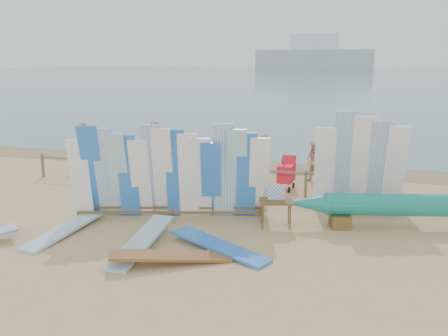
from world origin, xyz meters
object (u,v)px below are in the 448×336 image
(main_surfboard_rack, at_px, (170,176))
(beachgoer_0, at_px, (104,149))
(outrigger_canoe, at_px, (410,206))
(beachgoer_11, at_px, (155,141))
(side_surfboard_rack, at_px, (360,166))
(flat_board_c, at_px, (171,263))
(stroller, at_px, (286,177))
(flat_board_a, at_px, (64,234))
(beach_chair_left, at_px, (206,177))
(beachgoer_6, at_px, (255,166))
(beach_chair_right, at_px, (254,178))
(beachgoer_5, at_px, (227,151))
(flat_board_d, at_px, (219,251))
(beachgoer_extra_0, at_px, (393,167))
(beachgoer_1, at_px, (85,145))
(beachgoer_8, at_px, (315,162))
(beachgoer_10, at_px, (364,163))
(beachgoer_7, at_px, (263,154))
(vendor_table, at_px, (276,213))
(beachgoer_4, at_px, (217,158))
(flat_board_b, at_px, (142,249))
(beachgoer_9, at_px, (346,156))

(main_surfboard_rack, xyz_separation_m, beachgoer_0, (-5.20, 5.44, -0.46))
(outrigger_canoe, height_order, beachgoer_11, beachgoer_11)
(side_surfboard_rack, relative_size, flat_board_c, 1.12)
(side_surfboard_rack, xyz_separation_m, stroller, (-2.42, 1.76, -0.89))
(flat_board_a, height_order, beach_chair_left, beach_chair_left)
(beachgoer_6, bearing_deg, main_surfboard_rack, 128.84)
(beach_chair_right, relative_size, beachgoer_6, 0.58)
(flat_board_a, distance_m, beachgoer_5, 8.33)
(flat_board_a, bearing_deg, flat_board_d, 5.49)
(beachgoer_extra_0, distance_m, beachgoer_1, 12.17)
(beachgoer_0, bearing_deg, beach_chair_right, -66.20)
(main_surfboard_rack, relative_size, beachgoer_8, 3.59)
(beachgoer_5, bearing_deg, beachgoer_10, 165.94)
(beach_chair_right, xyz_separation_m, beachgoer_11, (-5.14, 3.02, 0.63))
(side_surfboard_rack, xyz_separation_m, flat_board_d, (-3.14, -4.06, -1.36))
(beach_chair_left, height_order, beachgoer_10, beachgoer_10)
(beachgoer_7, bearing_deg, stroller, 46.96)
(vendor_table, relative_size, beachgoer_4, 0.76)
(stroller, bearing_deg, vendor_table, -80.60)
(flat_board_b, height_order, beachgoer_9, beachgoer_9)
(outrigger_canoe, relative_size, beachgoer_10, 3.53)
(vendor_table, relative_size, beachgoer_6, 0.76)
(flat_board_a, height_order, beach_chair_right, beach_chair_right)
(outrigger_canoe, xyz_separation_m, flat_board_d, (-4.47, -2.86, -0.61))
(flat_board_c, bearing_deg, main_surfboard_rack, -6.42)
(beachgoer_6, height_order, beachgoer_11, beachgoer_11)
(beachgoer_0, bearing_deg, outrigger_canoe, -76.41)
(outrigger_canoe, bearing_deg, beachgoer_7, 121.42)
(flat_board_b, relative_size, beachgoer_extra_0, 1.52)
(beach_chair_right, height_order, beachgoer_9, beachgoer_9)
(flat_board_d, xyz_separation_m, beachgoer_4, (-2.08, 6.78, 0.78))
(side_surfboard_rack, bearing_deg, beachgoer_9, 92.11)
(flat_board_b, relative_size, beachgoer_10, 1.43)
(vendor_table, relative_size, beachgoer_9, 0.75)
(main_surfboard_rack, distance_m, beachgoer_9, 8.11)
(flat_board_a, bearing_deg, beach_chair_left, 76.06)
(outrigger_canoe, height_order, beachgoer_5, beachgoer_5)
(beach_chair_right, bearing_deg, flat_board_a, -111.96)
(main_surfboard_rack, bearing_deg, vendor_table, -12.22)
(flat_board_a, xyz_separation_m, beachgoer_7, (3.67, 8.02, 0.77))
(beachgoer_1, height_order, beachgoer_0, beachgoer_1)
(flat_board_b, relative_size, beach_chair_right, 2.97)
(flat_board_b, bearing_deg, main_surfboard_rack, 95.17)
(flat_board_c, distance_m, beachgoer_1, 10.77)
(main_surfboard_rack, xyz_separation_m, beachgoer_1, (-5.95, 5.21, -0.30))
(beach_chair_left, xyz_separation_m, beachgoer_11, (-3.42, 3.29, 0.61))
(outrigger_canoe, distance_m, beach_chair_right, 5.87)
(beachgoer_extra_0, bearing_deg, beachgoer_9, 53.11)
(beachgoer_0, bearing_deg, flat_board_d, -101.02)
(stroller, xyz_separation_m, beachgoer_9, (1.91, 2.72, 0.32))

